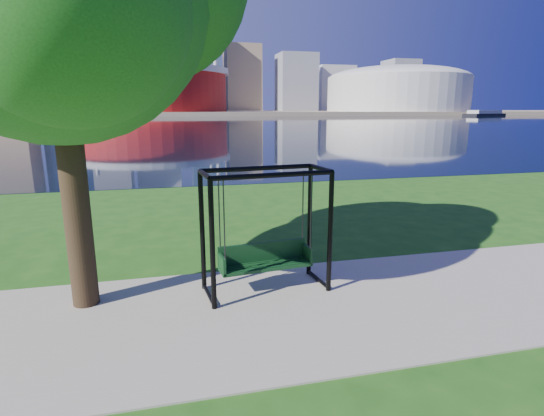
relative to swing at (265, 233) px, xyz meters
name	(u,v)px	position (x,y,z in m)	size (l,w,h in m)	color
ground	(282,298)	(0.21, -0.41, -1.13)	(900.00, 900.00, 0.00)	#1E5114
path	(289,309)	(0.21, -0.91, -1.12)	(120.00, 4.00, 0.03)	#9E937F
river	(176,123)	(0.21, 101.59, -1.12)	(900.00, 180.00, 0.02)	black
far_bank	(170,112)	(0.21, 305.59, -0.13)	(900.00, 228.00, 2.00)	#937F60
stadium	(150,88)	(-9.79, 234.59, 13.09)	(83.00, 83.00, 32.00)	maroon
arena	(397,88)	(135.21, 234.59, 14.74)	(84.00, 84.00, 26.56)	beige
skyline	(161,62)	(-4.06, 318.98, 34.76)	(392.00, 66.00, 96.50)	gray
swing	(265,233)	(0.00, 0.00, 0.00)	(2.38, 1.23, 2.34)	black
barge	(485,113)	(152.60, 178.36, 0.14)	(28.80, 17.65, 2.81)	black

